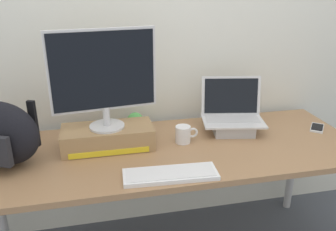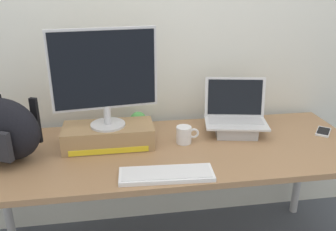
{
  "view_description": "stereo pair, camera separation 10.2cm",
  "coord_description": "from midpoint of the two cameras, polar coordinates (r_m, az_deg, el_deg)",
  "views": [
    {
      "loc": [
        -0.35,
        -1.59,
        1.55
      ],
      "look_at": [
        0.0,
        0.0,
        0.91
      ],
      "focal_mm": 37.64,
      "sensor_mm": 36.0,
      "label": 1
    },
    {
      "loc": [
        -0.25,
        -1.61,
        1.55
      ],
      "look_at": [
        0.0,
        0.0,
        0.91
      ],
      "focal_mm": 37.64,
      "sensor_mm": 36.0,
      "label": 2
    }
  ],
  "objects": [
    {
      "name": "cell_phone",
      "position": [
        2.21,
        25.08,
        -2.4
      ],
      "size": [
        0.14,
        0.15,
        0.01
      ],
      "rotation": [
        0.0,
        0.0,
        -0.67
      ],
      "color": "silver",
      "rests_on": "desk"
    },
    {
      "name": "coffee_mug",
      "position": [
        1.87,
        4.23,
        -3.13
      ],
      "size": [
        0.12,
        0.08,
        0.09
      ],
      "color": "silver",
      "rests_on": "desk"
    },
    {
      "name": "toner_box_yellow",
      "position": [
        1.85,
        -8.04,
        -3.26
      ],
      "size": [
        0.46,
        0.21,
        0.11
      ],
      "color": "#9E7A51",
      "rests_on": "desk"
    },
    {
      "name": "back_wall",
      "position": [
        2.11,
        -0.57,
        14.69
      ],
      "size": [
        7.0,
        0.1,
        2.6
      ],
      "primitive_type": "cube",
      "color": "silver",
      "rests_on": "ground"
    },
    {
      "name": "desktop_monitor",
      "position": [
        1.74,
        -8.58,
        6.47
      ],
      "size": [
        0.52,
        0.18,
        0.49
      ],
      "rotation": [
        0.0,
        0.0,
        0.12
      ],
      "color": "silver",
      "rests_on": "toner_box_yellow"
    },
    {
      "name": "external_keyboard",
      "position": [
        1.58,
        1.62,
        -9.52
      ],
      "size": [
        0.43,
        0.16,
        0.02
      ],
      "rotation": [
        0.0,
        0.0,
        -0.06
      ],
      "color": "white",
      "rests_on": "desk"
    },
    {
      "name": "desk",
      "position": [
        1.86,
        1.58,
        -7.04
      ],
      "size": [
        2.02,
        0.73,
        0.73
      ],
      "color": "#99704C",
      "rests_on": "ground"
    },
    {
      "name": "messenger_backpack",
      "position": [
        1.81,
        -23.61,
        -2.15
      ],
      "size": [
        0.42,
        0.32,
        0.31
      ],
      "rotation": [
        0.0,
        0.0,
        -0.43
      ],
      "color": "black",
      "rests_on": "desk"
    },
    {
      "name": "open_laptop",
      "position": [
        2.03,
        12.26,
        -1.07
      ],
      "size": [
        0.38,
        0.29,
        0.3
      ],
      "rotation": [
        0.0,
        0.0,
        -0.19
      ],
      "color": "#ADADB2",
      "rests_on": "desk"
    },
    {
      "name": "plush_toy",
      "position": [
        2.05,
        -3.43,
        -0.71
      ],
      "size": [
        0.09,
        0.09,
        0.09
      ],
      "color": "#56B256",
      "rests_on": "desk"
    }
  ]
}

